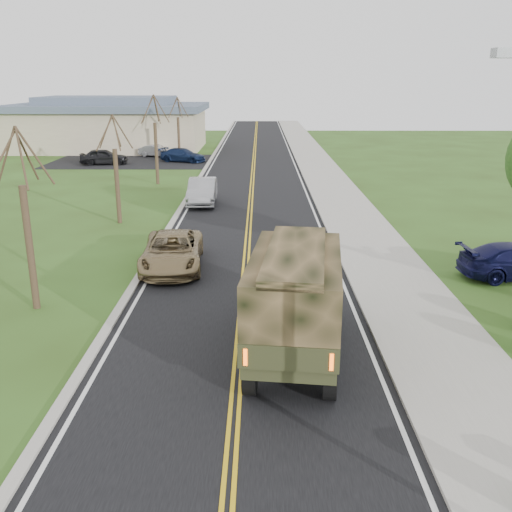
{
  "coord_description": "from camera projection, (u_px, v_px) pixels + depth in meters",
  "views": [
    {
      "loc": [
        0.58,
        -7.93,
        7.44
      ],
      "look_at": [
        0.46,
        10.21,
        1.8
      ],
      "focal_mm": 40.0,
      "sensor_mm": 36.0,
      "label": 1
    }
  ],
  "objects": [
    {
      "name": "road",
      "position": [
        253.0,
        171.0,
        47.98
      ],
      "size": [
        8.0,
        120.0,
        0.01
      ],
      "primitive_type": "cube",
      "color": "black",
      "rests_on": "ground"
    },
    {
      "name": "curb_right",
      "position": [
        302.0,
        171.0,
        47.94
      ],
      "size": [
        0.3,
        120.0,
        0.12
      ],
      "primitive_type": "cube",
      "color": "#9E998E",
      "rests_on": "ground"
    },
    {
      "name": "sidewalk_right",
      "position": [
        323.0,
        171.0,
        47.93
      ],
      "size": [
        3.2,
        120.0,
        0.1
      ],
      "primitive_type": "cube",
      "color": "#9E998E",
      "rests_on": "ground"
    },
    {
      "name": "curb_left",
      "position": [
        204.0,
        171.0,
        48.0
      ],
      "size": [
        0.3,
        120.0,
        0.1
      ],
      "primitive_type": "cube",
      "color": "#9E998E",
      "rests_on": "ground"
    },
    {
      "name": "bare_tree_a",
      "position": [
        28.0,
        233.0,
        18.61
      ],
      "size": [
        1.93,
        2.26,
        6.08
      ],
      "color": "#38281C",
      "rests_on": "ground"
    },
    {
      "name": "bare_tree_b",
      "position": [
        117.0,
        177.0,
        30.11
      ],
      "size": [
        1.83,
        2.14,
        5.73
      ],
      "color": "#38281C",
      "rests_on": "ground"
    },
    {
      "name": "bare_tree_c",
      "position": [
        156.0,
        146.0,
        41.48
      ],
      "size": [
        2.04,
        2.39,
        6.42
      ],
      "color": "#38281C",
      "rests_on": "ground"
    },
    {
      "name": "bare_tree_d",
      "position": [
        179.0,
        134.0,
        53.0
      ],
      "size": [
        1.88,
        2.2,
        5.91
      ],
      "color": "#38281C",
      "rests_on": "ground"
    },
    {
      "name": "commercial_building",
      "position": [
        109.0,
        124.0,
        62.54
      ],
      "size": [
        25.5,
        21.5,
        5.65
      ],
      "color": "tan",
      "rests_on": "ground"
    },
    {
      "name": "military_truck",
      "position": [
        296.0,
        293.0,
        15.56
      ],
      "size": [
        2.99,
        6.73,
        3.25
      ],
      "rotation": [
        0.0,
        0.0,
        -0.12
      ],
      "color": "black",
      "rests_on": "ground"
    },
    {
      "name": "suv_champagne",
      "position": [
        172.0,
        251.0,
        23.27
      ],
      "size": [
        2.71,
        5.29,
        1.43
      ],
      "primitive_type": "imported",
      "rotation": [
        0.0,
        0.0,
        0.07
      ],
      "color": "#8C764F",
      "rests_on": "ground"
    },
    {
      "name": "sedan_silver",
      "position": [
        202.0,
        191.0,
        35.38
      ],
      "size": [
        1.77,
        4.77,
        1.56
      ],
      "primitive_type": "imported",
      "rotation": [
        0.0,
        0.0,
        0.03
      ],
      "color": "#A9AAAE",
      "rests_on": "ground"
    },
    {
      "name": "lot_car_dark",
      "position": [
        104.0,
        157.0,
        51.65
      ],
      "size": [
        4.39,
        2.22,
        1.43
      ],
      "primitive_type": "imported",
      "rotation": [
        0.0,
        0.0,
        1.7
      ],
      "color": "black",
      "rests_on": "ground"
    },
    {
      "name": "lot_car_silver",
      "position": [
        156.0,
        151.0,
        56.88
      ],
      "size": [
        3.77,
        2.41,
        1.17
      ],
      "primitive_type": "imported",
      "rotation": [
        0.0,
        0.0,
        1.21
      ],
      "color": "#9E9DA2",
      "rests_on": "ground"
    },
    {
      "name": "lot_car_navy",
      "position": [
        183.0,
        155.0,
        53.34
      ],
      "size": [
        4.7,
        3.12,
        1.26
      ],
      "primitive_type": "imported",
      "rotation": [
        0.0,
        0.0,
        1.23
      ],
      "color": "#101D3E",
      "rests_on": "ground"
    }
  ]
}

